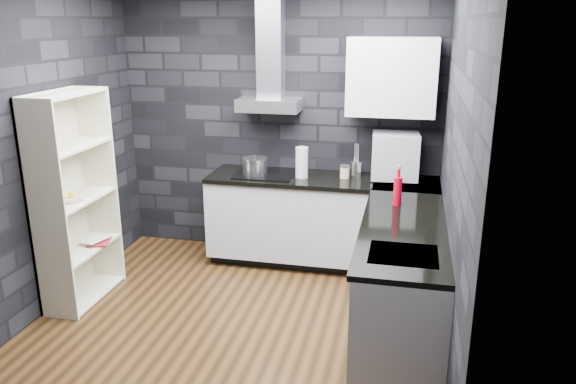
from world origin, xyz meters
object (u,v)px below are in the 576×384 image
(pot, at_px, (255,166))
(bookshelf, at_px, (75,200))
(glass_vase, at_px, (302,162))
(storage_jar, at_px, (345,172))
(utensil_crock, at_px, (356,169))
(fruit_bowl, at_px, (70,198))
(appliance_garage, at_px, (395,156))
(red_bottle, at_px, (398,191))

(pot, height_order, bookshelf, bookshelf)
(glass_vase, bearing_deg, storage_jar, 9.33)
(bookshelf, bearing_deg, utensil_crock, 27.25)
(glass_vase, distance_m, fruit_bowl, 2.08)
(pot, distance_m, fruit_bowl, 1.71)
(appliance_garage, bearing_deg, storage_jar, -175.78)
(storage_jar, xyz_separation_m, fruit_bowl, (-2.13, -1.23, -0.02))
(utensil_crock, bearing_deg, appliance_garage, -4.74)
(glass_vase, bearing_deg, red_bottle, -35.53)
(storage_jar, bearing_deg, utensil_crock, 46.17)
(glass_vase, xyz_separation_m, bookshelf, (-1.72, -1.10, -0.15))
(appliance_garage, distance_m, fruit_bowl, 2.90)
(pot, height_order, fruit_bowl, pot)
(appliance_garage, height_order, fruit_bowl, appliance_garage)
(glass_vase, bearing_deg, utensil_crock, 18.26)
(utensil_crock, distance_m, appliance_garage, 0.40)
(fruit_bowl, bearing_deg, storage_jar, 30.01)
(pot, xyz_separation_m, glass_vase, (0.46, 0.01, 0.06))
(glass_vase, bearing_deg, bookshelf, -147.55)
(appliance_garage, distance_m, red_bottle, 0.80)
(fruit_bowl, bearing_deg, utensil_crock, 30.84)
(glass_vase, distance_m, red_bottle, 1.13)
(storage_jar, xyz_separation_m, red_bottle, (0.52, -0.72, 0.06))
(glass_vase, xyz_separation_m, storage_jar, (0.40, 0.07, -0.09))
(pot, relative_size, appliance_garage, 0.56)
(pot, xyz_separation_m, fruit_bowl, (-1.26, -1.15, -0.05))
(bookshelf, bearing_deg, fruit_bowl, -92.32)
(storage_jar, bearing_deg, glass_vase, -170.67)
(glass_vase, distance_m, utensil_crock, 0.53)
(glass_vase, height_order, utensil_crock, glass_vase)
(utensil_crock, distance_m, fruit_bowl, 2.59)
(storage_jar, relative_size, bookshelf, 0.06)
(bookshelf, height_order, fruit_bowl, bookshelf)
(glass_vase, height_order, fruit_bowl, glass_vase)
(storage_jar, bearing_deg, red_bottle, -54.53)
(appliance_garage, xyz_separation_m, bookshelf, (-2.59, -1.23, -0.22))
(pot, bearing_deg, storage_jar, 4.99)
(storage_jar, xyz_separation_m, bookshelf, (-2.13, -1.16, -0.05))
(appliance_garage, height_order, red_bottle, appliance_garage)
(glass_vase, relative_size, bookshelf, 0.16)
(glass_vase, xyz_separation_m, red_bottle, (0.92, -0.66, -0.03))
(utensil_crock, bearing_deg, fruit_bowl, -149.16)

